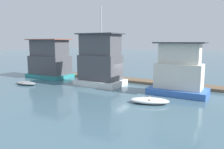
# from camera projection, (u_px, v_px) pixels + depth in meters

# --- Properties ---
(ground_plane) EXTENTS (200.00, 200.00, 0.00)m
(ground_plane) POSITION_uv_depth(u_px,v_px,m) (117.00, 86.00, 24.44)
(ground_plane) COLOR #426070
(dock_walkway) EXTENTS (33.80, 2.04, 0.30)m
(dock_walkway) POSITION_uv_depth(u_px,v_px,m) (129.00, 80.00, 27.17)
(dock_walkway) COLOR brown
(dock_walkway) RESTS_ON ground_plane
(houseboat_teal) EXTENTS (5.90, 3.73, 5.22)m
(houseboat_teal) POSITION_uv_depth(u_px,v_px,m) (50.00, 60.00, 29.92)
(houseboat_teal) COLOR teal
(houseboat_teal) RESTS_ON ground_plane
(houseboat_white) EXTENTS (5.16, 3.59, 8.64)m
(houseboat_white) POSITION_uv_depth(u_px,v_px,m) (100.00, 62.00, 24.44)
(houseboat_white) COLOR white
(houseboat_white) RESTS_ON ground_plane
(houseboat_blue) EXTENTS (5.27, 3.24, 4.86)m
(houseboat_blue) POSITION_uv_depth(u_px,v_px,m) (179.00, 73.00, 20.28)
(houseboat_blue) COLOR #3866B7
(houseboat_blue) RESTS_ON ground_plane
(dinghy_grey) EXTENTS (2.88, 1.45, 0.36)m
(dinghy_grey) POSITION_uv_depth(u_px,v_px,m) (26.00, 83.00, 24.99)
(dinghy_grey) COLOR gray
(dinghy_grey) RESTS_ON ground_plane
(dinghy_white) EXTENTS (3.39, 2.30, 0.47)m
(dinghy_white) POSITION_uv_depth(u_px,v_px,m) (150.00, 101.00, 17.44)
(dinghy_white) COLOR white
(dinghy_white) RESTS_ON ground_plane
(mooring_post_far_right) EXTENTS (0.26, 0.26, 1.30)m
(mooring_post_far_right) POSITION_uv_depth(u_px,v_px,m) (54.00, 71.00, 31.78)
(mooring_post_far_right) COLOR #846B4C
(mooring_post_far_right) RESTS_ON ground_plane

